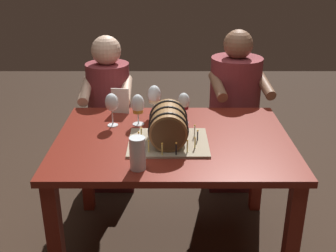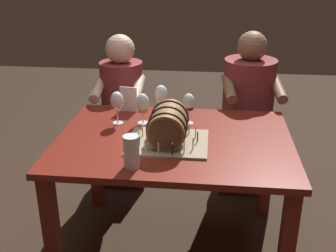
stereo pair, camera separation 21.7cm
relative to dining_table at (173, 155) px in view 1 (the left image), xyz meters
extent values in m
plane|color=#332319|center=(0.00, 0.00, -0.62)|extent=(8.00, 8.00, 0.00)
cube|color=maroon|center=(0.00, 0.00, 0.09)|extent=(1.28, 0.94, 0.03)
cube|color=maroon|center=(-0.58, -0.41, -0.28)|extent=(0.07, 0.07, 0.69)
cube|color=maroon|center=(0.58, -0.41, -0.28)|extent=(0.07, 0.07, 0.69)
cube|color=maroon|center=(-0.58, 0.41, -0.28)|extent=(0.07, 0.07, 0.69)
cube|color=maroon|center=(0.58, 0.41, -0.28)|extent=(0.07, 0.07, 0.69)
cube|color=gray|center=(-0.03, -0.07, 0.11)|extent=(0.42, 0.35, 0.01)
cylinder|color=brown|center=(-0.03, -0.07, 0.21)|extent=(0.19, 0.27, 0.19)
cylinder|color=#4F371E|center=(-0.03, -0.21, 0.21)|extent=(0.17, 0.00, 0.17)
cylinder|color=#4F371E|center=(-0.03, 0.06, 0.21)|extent=(0.17, 0.00, 0.17)
torus|color=black|center=(-0.03, -0.16, 0.21)|extent=(0.21, 0.01, 0.21)
torus|color=black|center=(-0.03, -0.07, 0.21)|extent=(0.21, 0.01, 0.21)
torus|color=black|center=(-0.03, 0.02, 0.21)|extent=(0.21, 0.01, 0.21)
cylinder|color=black|center=(0.13, -0.06, 0.14)|extent=(0.01, 0.01, 0.05)
sphere|color=#F9C64C|center=(0.13, -0.06, 0.17)|extent=(0.01, 0.01, 0.01)
cylinder|color=silver|center=(0.12, -0.01, 0.15)|extent=(0.01, 0.01, 0.06)
sphere|color=#F9C64C|center=(0.12, -0.01, 0.18)|extent=(0.01, 0.01, 0.01)
cylinder|color=#EAD666|center=(0.08, 0.05, 0.14)|extent=(0.01, 0.01, 0.05)
sphere|color=#F9C64C|center=(0.08, 0.05, 0.17)|extent=(0.01, 0.01, 0.01)
cylinder|color=black|center=(0.03, 0.08, 0.15)|extent=(0.01, 0.01, 0.05)
sphere|color=#F9C64C|center=(0.03, 0.08, 0.18)|extent=(0.01, 0.01, 0.01)
cylinder|color=#D64C47|center=(-0.06, 0.09, 0.15)|extent=(0.01, 0.01, 0.06)
sphere|color=#F9C64C|center=(-0.06, 0.09, 0.18)|extent=(0.01, 0.01, 0.01)
cylinder|color=black|center=(-0.11, 0.07, 0.15)|extent=(0.01, 0.01, 0.05)
sphere|color=#F9C64C|center=(-0.11, 0.07, 0.18)|extent=(0.01, 0.01, 0.01)
cylinder|color=#EAD666|center=(-0.17, -0.02, 0.14)|extent=(0.01, 0.01, 0.05)
sphere|color=#F9C64C|center=(-0.17, -0.02, 0.17)|extent=(0.01, 0.01, 0.01)
cylinder|color=silver|center=(-0.18, -0.08, 0.14)|extent=(0.01, 0.01, 0.05)
sphere|color=#F9C64C|center=(-0.18, -0.08, 0.17)|extent=(0.01, 0.01, 0.01)
cylinder|color=black|center=(-0.17, -0.13, 0.14)|extent=(0.01, 0.01, 0.05)
sphere|color=#F9C64C|center=(-0.17, -0.13, 0.17)|extent=(0.01, 0.01, 0.01)
cylinder|color=#EAD666|center=(-0.12, -0.20, 0.15)|extent=(0.01, 0.01, 0.05)
sphere|color=#F9C64C|center=(-0.12, -0.20, 0.18)|extent=(0.01, 0.01, 0.01)
cylinder|color=#EAD666|center=(-0.06, -0.23, 0.15)|extent=(0.01, 0.01, 0.06)
sphere|color=#F9C64C|center=(-0.06, -0.23, 0.18)|extent=(0.01, 0.01, 0.01)
cylinder|color=black|center=(0.01, -0.23, 0.15)|extent=(0.01, 0.01, 0.06)
sphere|color=#F9C64C|center=(0.01, -0.23, 0.18)|extent=(0.01, 0.01, 0.01)
cylinder|color=#EAD666|center=(0.07, -0.20, 0.15)|extent=(0.01, 0.01, 0.06)
sphere|color=#F9C64C|center=(0.07, -0.20, 0.18)|extent=(0.01, 0.01, 0.01)
cylinder|color=#EAD666|center=(0.11, -0.15, 0.14)|extent=(0.01, 0.01, 0.05)
sphere|color=#F9C64C|center=(0.11, -0.15, 0.17)|extent=(0.01, 0.01, 0.01)
cylinder|color=white|center=(-0.20, 0.19, 0.11)|extent=(0.07, 0.07, 0.00)
cylinder|color=white|center=(-0.20, 0.19, 0.14)|extent=(0.01, 0.01, 0.07)
ellipsoid|color=white|center=(-0.20, 0.19, 0.23)|extent=(0.07, 0.07, 0.11)
cylinder|color=#C6842D|center=(-0.20, 0.19, 0.21)|extent=(0.06, 0.06, 0.05)
cylinder|color=white|center=(-0.35, 0.17, 0.11)|extent=(0.06, 0.06, 0.00)
cylinder|color=white|center=(-0.35, 0.17, 0.15)|extent=(0.01, 0.01, 0.09)
ellipsoid|color=white|center=(-0.35, 0.17, 0.25)|extent=(0.08, 0.08, 0.11)
cylinder|color=white|center=(-0.11, 0.32, 0.11)|extent=(0.07, 0.07, 0.00)
cylinder|color=white|center=(-0.11, 0.32, 0.15)|extent=(0.01, 0.01, 0.08)
ellipsoid|color=white|center=(-0.11, 0.32, 0.25)|extent=(0.08, 0.08, 0.11)
cylinder|color=beige|center=(-0.11, 0.32, 0.21)|extent=(0.07, 0.07, 0.03)
cylinder|color=white|center=(0.06, 0.22, 0.11)|extent=(0.06, 0.06, 0.00)
cylinder|color=white|center=(0.06, 0.22, 0.15)|extent=(0.01, 0.01, 0.08)
ellipsoid|color=white|center=(0.06, 0.22, 0.24)|extent=(0.07, 0.07, 0.10)
cylinder|color=maroon|center=(0.06, 0.22, 0.21)|extent=(0.06, 0.06, 0.03)
cylinder|color=white|center=(-0.17, -0.35, 0.19)|extent=(0.08, 0.08, 0.16)
cylinder|color=#C6842D|center=(-0.17, -0.35, 0.16)|extent=(0.07, 0.07, 0.11)
cylinder|color=white|center=(-0.17, -0.35, 0.22)|extent=(0.07, 0.07, 0.01)
cube|color=silver|center=(-0.33, 0.38, 0.19)|extent=(0.11, 0.02, 0.16)
cube|color=#4C1B1E|center=(-0.45, 0.76, -0.40)|extent=(0.34, 0.32, 0.45)
cylinder|color=maroon|center=(-0.45, 0.76, 0.08)|extent=(0.31, 0.31, 0.50)
sphere|color=beige|center=(-0.45, 0.76, 0.42)|extent=(0.21, 0.21, 0.21)
cylinder|color=beige|center=(-0.31, 0.63, 0.17)|extent=(0.08, 0.31, 0.14)
cylinder|color=beige|center=(-0.59, 0.63, 0.17)|extent=(0.08, 0.31, 0.14)
cube|color=#4C1B1E|center=(0.45, 0.76, -0.40)|extent=(0.34, 0.32, 0.45)
cylinder|color=maroon|center=(0.45, 0.76, 0.10)|extent=(0.40, 0.40, 0.54)
sphere|color=brown|center=(0.45, 0.76, 0.46)|extent=(0.20, 0.20, 0.20)
cylinder|color=brown|center=(0.63, 0.65, 0.21)|extent=(0.11, 0.31, 0.14)
cylinder|color=brown|center=(0.31, 0.61, 0.21)|extent=(0.11, 0.31, 0.14)
camera|label=1|loc=(-0.03, -2.07, 1.05)|focal=44.54mm
camera|label=2|loc=(0.19, -2.06, 1.05)|focal=44.54mm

